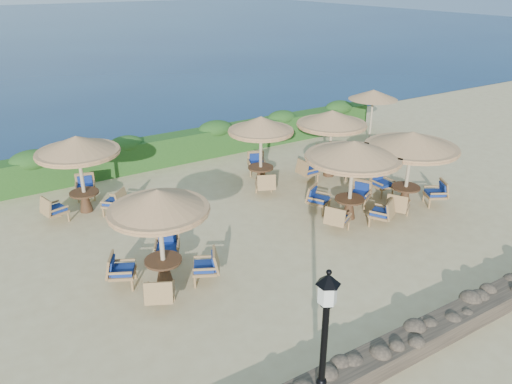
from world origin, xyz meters
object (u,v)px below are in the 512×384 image
Objects in this scene: cafe_set_4 at (261,136)px; cafe_set_0 at (160,223)px; cafe_set_1 at (353,164)px; lamp_post at (322,365)px; cafe_set_5 at (331,130)px; cafe_set_2 at (411,151)px; extra_parasol at (373,95)px; cafe_set_3 at (79,159)px.

cafe_set_0 is at bearing -142.85° from cafe_set_4.
lamp_post is at bearing -134.85° from cafe_set_1.
cafe_set_1 is 3.73m from cafe_set_5.
cafe_set_2 is 1.13× the size of cafe_set_5.
extra_parasol is 8.79m from cafe_set_1.
cafe_set_0 and cafe_set_3 have the same top height.
cafe_set_3 reaches higher than extra_parasol.
lamp_post is 1.18× the size of cafe_set_3.
cafe_set_2 and cafe_set_5 have the same top height.
cafe_set_0 is at bearing -179.55° from cafe_set_2.
cafe_set_5 is at bearing 23.14° from cafe_set_0.
cafe_set_1 is 1.10× the size of cafe_set_3.
cafe_set_3 is at bearing 96.55° from cafe_set_0.
extra_parasol is 0.85× the size of cafe_set_0.
cafe_set_0 is at bearing -176.99° from cafe_set_1.
cafe_set_0 is 5.43m from cafe_set_3.
cafe_set_3 is 1.01× the size of cafe_set_5.
lamp_post is 11.29m from cafe_set_4.
lamp_post is 1.06× the size of cafe_set_2.
cafe_set_5 is (-4.70, -2.64, -0.28)m from extra_parasol.
lamp_post is 8.63m from cafe_set_1.
lamp_post is at bearing -136.40° from extra_parasol.
cafe_set_2 is 1.12× the size of cafe_set_3.
cafe_set_0 is 1.01× the size of cafe_set_5.
lamp_post reaches higher than cafe_set_4.
lamp_post reaches higher than cafe_set_1.
cafe_set_4 is at bearing -10.14° from cafe_set_3.
cafe_set_0 and cafe_set_4 have the same top height.
lamp_post is 1.19× the size of cafe_set_5.
cafe_set_0 is 0.90× the size of cafe_set_2.
cafe_set_5 is (2.76, -0.68, -0.04)m from cafe_set_4.
cafe_set_3 is 6.36m from cafe_set_4.
cafe_set_0 and cafe_set_2 have the same top height.
cafe_set_3 is at bearing -176.50° from extra_parasol.
lamp_post is 12.25m from cafe_set_5.
cafe_set_2 is 1.10× the size of cafe_set_4.
cafe_set_3 is (-13.72, -0.84, -0.28)m from extra_parasol.
cafe_set_1 is 0.98× the size of cafe_set_2.
cafe_set_3 is 9.20m from cafe_set_5.
cafe_set_1 is at bearing -76.61° from cafe_set_4.
cafe_set_4 reaches higher than extra_parasol.
lamp_post is 5.79m from cafe_set_0.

